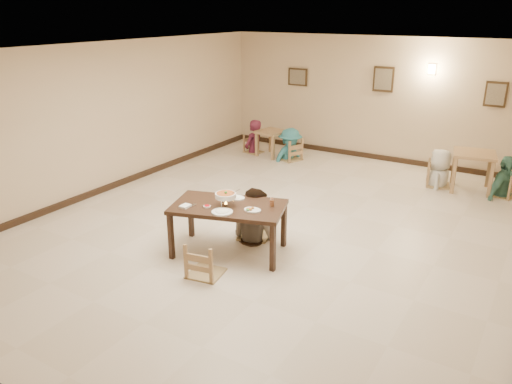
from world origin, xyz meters
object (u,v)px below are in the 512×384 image
Objects in this scene: bg_diner_c at (442,149)px; bg_table_left at (272,136)px; bg_table_right at (474,159)px; bg_chair_lr at (290,140)px; bg_diner_a at (254,120)px; bg_diner_b at (291,128)px; bg_diner_d at (509,156)px; bg_chair_ll at (254,136)px; curry_warmer at (226,196)px; bg_chair_rl at (441,163)px; chair_near at (205,243)px; main_diner at (254,188)px; chair_far at (254,207)px; bg_chair_rr at (505,174)px; main_table at (228,210)px; drink_glass at (272,202)px.

bg_table_left is at bearing -97.73° from bg_diner_c.
bg_table_right is 0.92× the size of bg_chair_lr.
bg_diner_a is 1.09× the size of bg_diner_b.
bg_diner_a is 6.04m from bg_diner_d.
curry_warmer is at bearing -139.98° from bg_chair_ll.
bg_chair_lr is at bearing -70.95° from bg_diner_b.
bg_diner_d is at bearing -78.80° from bg_chair_ll.
bg_chair_lr is 1.01× the size of bg_chair_rl.
chair_near is 1.43m from main_diner.
bg_chair_lr is (-1.68, 5.76, 0.02)m from chair_near.
chair_far is at bearing -121.76° from bg_table_right.
chair_far is 1.45m from chair_near.
bg_chair_rl is at bearing -70.99° from bg_chair_rr.
chair_near is 1.30× the size of bg_table_left.
bg_chair_lr is 0.29m from bg_diner_b.
bg_diner_d is at bearing -0.94° from bg_table_left.
bg_table_right is (2.71, 5.05, -0.28)m from curry_warmer.
bg_chair_rl is at bearing 110.59° from bg_chair_lr.
bg_diner_d reaches higher than main_table.
bg_diner_c is at bearing 72.20° from drink_glass.
bg_chair_lr is 0.62× the size of bg_diner_d.
chair_near is 1.21m from drink_glass.
curry_warmer is at bearing -109.91° from chair_far.
drink_glass is 0.08× the size of bg_diner_d.
bg_chair_rl is 3.66m from bg_diner_b.
bg_diner_d is (3.33, 4.98, 0.13)m from main_table.
drink_glass is 5.82m from bg_diner_a.
chair_far is 1.37× the size of bg_table_left.
bg_diner_d is at bearing 38.71° from main_table.
bg_table_right is (2.70, 5.00, -0.04)m from main_table.
bg_table_left is 5.47m from bg_chair_rr.
bg_diner_c reaches higher than bg_diner_b.
chair_near is (0.07, -1.45, -0.03)m from chair_far.
curry_warmer is 5.42m from bg_chair_rl.
bg_chair_lr is 0.59× the size of bg_diner_a.
main_table is 1.82× the size of bg_chair_lr.
bg_chair_lr reaches higher than bg_chair_rl.
main_diner is (0.04, -0.07, 0.35)m from chair_far.
bg_chair_rl is at bearing 49.69° from main_table.
bg_chair_rl is at bearing 72.20° from drink_glass.
bg_chair_lr is at bearing 89.96° from main_table.
drink_glass is at bearing -136.25° from bg_diner_b.
chair_far reaches higher than main_table.
bg_diner_c is at bearing -79.68° from bg_chair_ll.
bg_diner_c is at bearing 49.69° from main_table.
bg_diner_d reaches higher than bg_chair_ll.
bg_diner_b is 3.65m from bg_diner_c.
bg_chair_rr is at bearing -113.04° from main_diner.
bg_table_left is at bearing -79.27° from chair_near.
bg_table_right is (2.59, 5.76, 0.18)m from chair_near.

